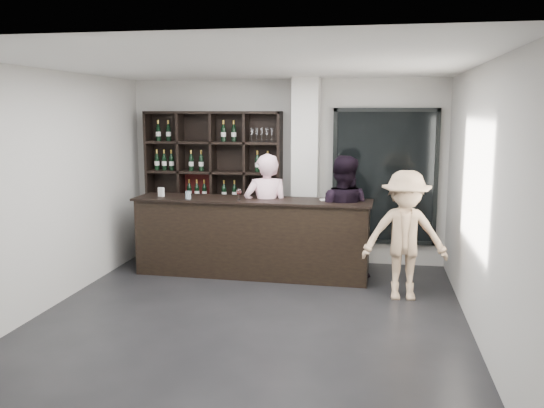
% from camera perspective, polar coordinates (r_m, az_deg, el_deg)
% --- Properties ---
extents(floor, '(5.00, 5.50, 0.01)m').
position_cam_1_polar(floor, '(6.89, -2.21, -11.24)').
color(floor, black).
rests_on(floor, ground).
extents(wine_shelf, '(2.20, 0.35, 2.40)m').
position_cam_1_polar(wine_shelf, '(9.31, -5.80, 1.73)').
color(wine_shelf, black).
rests_on(wine_shelf, floor).
extents(structural_column, '(0.40, 0.40, 2.90)m').
position_cam_1_polar(structural_column, '(8.89, 3.36, 3.04)').
color(structural_column, silver).
rests_on(structural_column, floor).
extents(glass_panel, '(1.60, 0.08, 2.10)m').
position_cam_1_polar(glass_panel, '(9.05, 11.09, 2.67)').
color(glass_panel, black).
rests_on(glass_panel, floor).
extents(tasting_counter, '(3.47, 0.71, 1.14)m').
position_cam_1_polar(tasting_counter, '(8.44, -2.02, -3.31)').
color(tasting_counter, black).
rests_on(tasting_counter, floor).
extents(taster_pink, '(0.74, 0.58, 1.80)m').
position_cam_1_polar(taster_pink, '(8.44, -0.56, -1.07)').
color(taster_pink, '#FFC5D5').
rests_on(taster_pink, floor).
extents(taster_black, '(0.96, 0.80, 1.78)m').
position_cam_1_polar(taster_black, '(8.31, 6.92, -1.34)').
color(taster_black, black).
rests_on(taster_black, floor).
extents(customer, '(1.12, 0.70, 1.67)m').
position_cam_1_polar(customer, '(7.53, 13.04, -3.06)').
color(customer, tan).
rests_on(customer, floor).
extents(wine_glass, '(0.09, 0.09, 0.18)m').
position_cam_1_polar(wine_glass, '(8.24, -3.30, 1.04)').
color(wine_glass, white).
rests_on(wine_glass, tasting_counter).
extents(spit_cup, '(0.11, 0.11, 0.11)m').
position_cam_1_polar(spit_cup, '(8.42, -8.31, 0.89)').
color(spit_cup, silver).
rests_on(spit_cup, tasting_counter).
extents(napkin_stack, '(0.14, 0.14, 0.02)m').
position_cam_1_polar(napkin_stack, '(8.22, 5.19, 0.41)').
color(napkin_stack, white).
rests_on(napkin_stack, tasting_counter).
extents(card_stand, '(0.10, 0.07, 0.13)m').
position_cam_1_polar(card_stand, '(8.73, -10.93, 1.18)').
color(card_stand, white).
rests_on(card_stand, tasting_counter).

